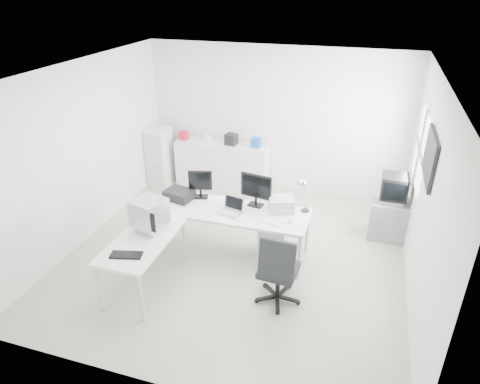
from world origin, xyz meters
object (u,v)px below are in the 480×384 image
(inkjet_printer, at_px, (179,195))
(tv_cabinet, at_px, (388,219))
(main_desk, at_px, (229,231))
(laptop, at_px, (230,207))
(filing_cabinet, at_px, (160,156))
(sideboard, at_px, (222,165))
(crt_tv, at_px, (394,189))
(lcd_monitor_large, at_px, (256,190))
(drawer_pedestal, at_px, (274,241))
(lcd_monitor_small, at_px, (200,184))
(office_chair, at_px, (279,267))
(side_desk, at_px, (145,262))
(crt_monitor, at_px, (149,215))
(laser_printer, at_px, (281,204))

(inkjet_printer, xyz_separation_m, tv_cabinet, (3.20, 1.09, -0.50))
(main_desk, height_order, inkjet_printer, inkjet_printer)
(laptop, relative_size, filing_cabinet, 0.26)
(inkjet_printer, height_order, sideboard, sideboard)
(tv_cabinet, xyz_separation_m, crt_tv, (0.00, 0.00, 0.55))
(lcd_monitor_large, distance_m, filing_cabinet, 3.05)
(crt_tv, bearing_deg, drawer_pedestal, -145.41)
(lcd_monitor_small, relative_size, sideboard, 0.25)
(main_desk, height_order, office_chair, office_chair)
(lcd_monitor_small, bearing_deg, sideboard, 84.67)
(lcd_monitor_large, distance_m, crt_tv, 2.21)
(side_desk, distance_m, filing_cabinet, 3.32)
(laptop, distance_m, crt_monitor, 1.18)
(side_desk, relative_size, crt_monitor, 3.01)
(drawer_pedestal, relative_size, lcd_monitor_small, 1.30)
(lcd_monitor_small, bearing_deg, drawer_pedestal, -24.19)
(lcd_monitor_small, bearing_deg, laser_printer, -16.43)
(laptop, height_order, crt_tv, crt_tv)
(crt_tv, height_order, filing_cabinet, filing_cabinet)
(crt_tv, xyz_separation_m, filing_cabinet, (-4.50, 0.76, -0.29))
(crt_monitor, bearing_deg, lcd_monitor_small, 89.75)
(filing_cabinet, bearing_deg, drawer_pedestal, -33.75)
(laptop, xyz_separation_m, sideboard, (-0.93, 2.28, -0.38))
(drawer_pedestal, distance_m, office_chair, 0.99)
(inkjet_printer, distance_m, tv_cabinet, 3.42)
(main_desk, relative_size, lcd_monitor_small, 5.19)
(drawer_pedestal, height_order, laser_printer, laser_printer)
(laser_printer, distance_m, office_chair, 1.16)
(inkjet_printer, relative_size, tv_cabinet, 0.64)
(side_desk, height_order, office_chair, office_chair)
(lcd_monitor_large, relative_size, laser_printer, 1.43)
(filing_cabinet, bearing_deg, crt_monitor, -65.15)
(office_chair, bearing_deg, tv_cabinet, 60.31)
(crt_monitor, xyz_separation_m, crt_tv, (3.20, 2.04, -0.11))
(tv_cabinet, relative_size, crt_tv, 1.30)
(inkjet_printer, xyz_separation_m, lcd_monitor_large, (1.20, 0.15, 0.18))
(main_desk, distance_m, inkjet_printer, 0.97)
(side_desk, relative_size, filing_cabinet, 1.19)
(tv_cabinet, height_order, crt_tv, crt_tv)
(main_desk, height_order, laser_printer, laser_printer)
(laptop, height_order, office_chair, office_chair)
(laptop, xyz_separation_m, filing_cabinet, (-2.20, 2.05, -0.26))
(inkjet_printer, distance_m, crt_monitor, 0.96)
(side_desk, distance_m, sideboard, 3.28)
(laser_printer, height_order, filing_cabinet, filing_cabinet)
(lcd_monitor_large, bearing_deg, filing_cabinet, 155.81)
(side_desk, bearing_deg, filing_cabinet, 113.03)
(inkjet_printer, relative_size, laptop, 1.37)
(sideboard, distance_m, filing_cabinet, 1.29)
(drawer_pedestal, xyz_separation_m, inkjet_printer, (-1.55, 0.05, 0.52))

